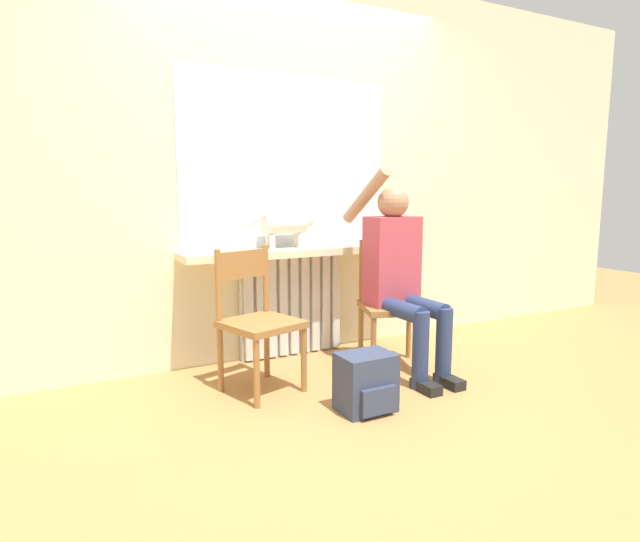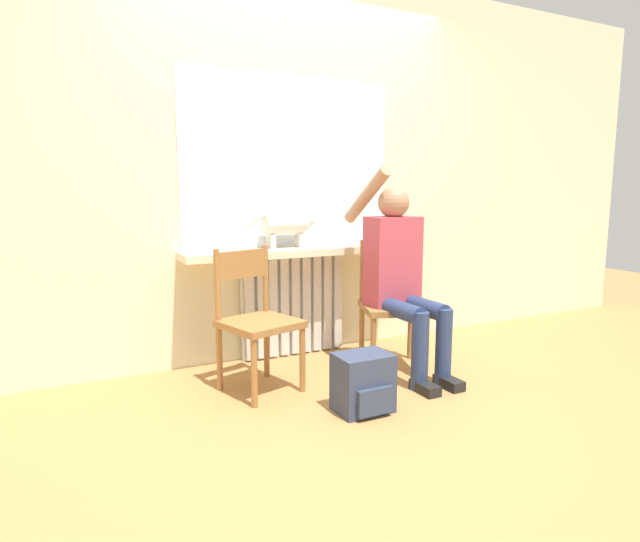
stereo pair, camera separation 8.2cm
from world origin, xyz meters
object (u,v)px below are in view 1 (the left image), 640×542
person (400,271)px  cat (287,225)px  backpack (366,383)px  chair_left (257,318)px  chair_right (391,302)px

person → cat: person is taller
cat → backpack: 1.30m
chair_left → chair_right: 0.96m
chair_right → chair_left: bearing=-160.5°
chair_right → cat: cat is taller
chair_left → backpack: (0.40, -0.56, -0.28)m
backpack → chair_right: bearing=45.0°
person → backpack: 0.88m
person → cat: 0.84m
chair_left → person: bearing=-22.4°
chair_left → chair_right: bearing=-15.9°
chair_left → backpack: size_ratio=2.68×
cat → backpack: (-0.01, -1.03, -0.79)m
chair_left → backpack: bearing=-70.8°
chair_left → person: (0.95, -0.11, 0.23)m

